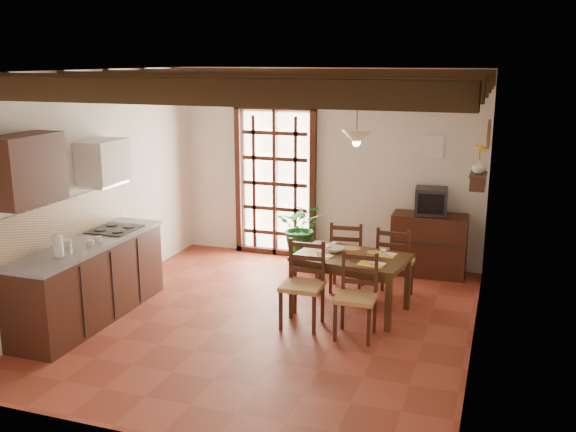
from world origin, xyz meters
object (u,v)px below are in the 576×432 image
at_px(kitchen_counter, 90,279).
at_px(potted_plant, 301,226).
at_px(chair_far_left, 347,268).
at_px(chair_far_right, 394,276).
at_px(crt_tv, 431,201).
at_px(chair_near_right, 356,312).
at_px(pendant_lamp, 357,136).
at_px(dining_table, 351,263).
at_px(sideboard, 429,245).
at_px(chair_near_left, 302,300).

distance_m(kitchen_counter, potted_plant, 3.21).
xyz_separation_m(chair_far_left, chair_far_right, (0.63, -0.09, 0.00)).
xyz_separation_m(chair_far_left, crt_tv, (0.92, 0.95, 0.75)).
distance_m(chair_near_right, pendant_lamp, 1.97).
height_order(chair_near_right, pendant_lamp, pendant_lamp).
relative_size(dining_table, sideboard, 1.37).
relative_size(kitchen_counter, sideboard, 2.24).
bearing_deg(kitchen_counter, chair_far_right, 29.10).
bearing_deg(chair_near_right, potted_plant, 119.79).
distance_m(chair_near_left, crt_tv, 2.61).
relative_size(dining_table, chair_near_left, 1.43).
bearing_deg(chair_near_left, chair_far_right, 54.49).
bearing_deg(sideboard, kitchen_counter, -141.92).
distance_m(sideboard, potted_plant, 1.82).
distance_m(chair_far_left, potted_plant, 1.28).
bearing_deg(dining_table, crt_tv, 75.12).
bearing_deg(pendant_lamp, kitchen_counter, -155.27).
distance_m(dining_table, crt_tv, 1.84).
bearing_deg(sideboard, chair_far_left, -134.87).
bearing_deg(chair_far_left, sideboard, -140.08).
height_order(dining_table, chair_near_right, chair_near_right).
relative_size(chair_near_left, crt_tv, 2.10).
bearing_deg(chair_near_right, chair_far_left, 106.68).
distance_m(dining_table, chair_near_left, 0.78).
bearing_deg(sideboard, chair_near_left, -117.45).
height_order(dining_table, pendant_lamp, pendant_lamp).
bearing_deg(chair_near_right, sideboard, 77.39).
relative_size(crt_tv, pendant_lamp, 0.54).
xyz_separation_m(chair_near_right, chair_far_left, (-0.43, 1.38, 0.01)).
xyz_separation_m(chair_far_left, pendant_lamp, (0.22, -0.59, 1.79)).
height_order(sideboard, pendant_lamp, pendant_lamp).
xyz_separation_m(kitchen_counter, chair_near_right, (3.00, 0.49, -0.19)).
distance_m(chair_far_right, sideboard, 1.10).
xyz_separation_m(chair_near_left, pendant_lamp, (0.41, 0.70, 1.78)).
bearing_deg(potted_plant, dining_table, -54.49).
distance_m(chair_far_left, chair_far_right, 0.63).
height_order(dining_table, sideboard, sideboard).
xyz_separation_m(dining_table, pendant_lamp, (-0.00, 0.10, 1.48)).
bearing_deg(kitchen_counter, crt_tv, 38.98).
bearing_deg(chair_far_right, chair_near_right, 83.39).
distance_m(kitchen_counter, chair_near_right, 3.04).
distance_m(kitchen_counter, sideboard, 4.49).
bearing_deg(pendant_lamp, potted_plant, 127.33).
xyz_separation_m(kitchen_counter, chair_far_right, (3.19, 1.78, -0.18)).
relative_size(chair_far_right, pendant_lamp, 1.11).
bearing_deg(pendant_lamp, dining_table, -90.00).
distance_m(chair_far_right, crt_tv, 1.32).
bearing_deg(dining_table, pendant_lamp, 98.38).
distance_m(dining_table, chair_far_right, 0.79).
height_order(chair_near_left, crt_tv, crt_tv).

